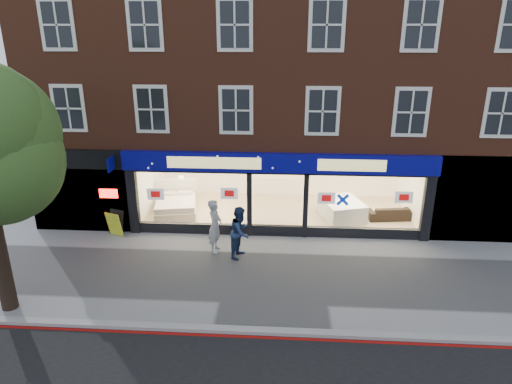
# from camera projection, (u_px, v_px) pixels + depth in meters

# --- Properties ---
(ground) EXTENTS (120.00, 120.00, 0.00)m
(ground) POSITION_uv_depth(u_px,v_px,m) (275.00, 276.00, 14.63)
(ground) COLOR gray
(ground) RESTS_ON ground
(kerb_line) EXTENTS (60.00, 0.10, 0.01)m
(kerb_line) POSITION_uv_depth(u_px,v_px,m) (272.00, 338.00, 11.73)
(kerb_line) COLOR #8C0A07
(kerb_line) RESTS_ON ground
(kerb_stone) EXTENTS (60.00, 0.25, 0.12)m
(kerb_stone) POSITION_uv_depth(u_px,v_px,m) (272.00, 331.00, 11.89)
(kerb_stone) COLOR gray
(kerb_stone) RESTS_ON ground
(showroom_floor) EXTENTS (11.00, 4.50, 0.10)m
(showroom_floor) POSITION_uv_depth(u_px,v_px,m) (278.00, 212.00, 19.54)
(showroom_floor) COLOR tan
(showroom_floor) RESTS_ON ground
(building) EXTENTS (19.00, 8.26, 10.30)m
(building) POSITION_uv_depth(u_px,v_px,m) (281.00, 49.00, 18.86)
(building) COLOR brown
(building) RESTS_ON ground
(display_bed) EXTENTS (2.06, 2.36, 1.18)m
(display_bed) POSITION_uv_depth(u_px,v_px,m) (176.00, 205.00, 19.31)
(display_bed) COLOR beige
(display_bed) RESTS_ON showroom_floor
(bedside_table) EXTENTS (0.55, 0.55, 0.55)m
(bedside_table) POSITION_uv_depth(u_px,v_px,m) (182.00, 194.00, 20.77)
(bedside_table) COLOR brown
(bedside_table) RESTS_ON showroom_floor
(mattress_stack) EXTENTS (1.94, 2.20, 0.74)m
(mattress_stack) POSITION_uv_depth(u_px,v_px,m) (342.00, 209.00, 18.77)
(mattress_stack) COLOR silver
(mattress_stack) RESTS_ON showroom_floor
(sofa) EXTENTS (1.92, 0.96, 0.54)m
(sofa) POSITION_uv_depth(u_px,v_px,m) (390.00, 212.00, 18.68)
(sofa) COLOR black
(sofa) RESTS_ON showroom_floor
(a_board) EXTENTS (0.74, 0.61, 0.98)m
(a_board) POSITION_uv_depth(u_px,v_px,m) (115.00, 223.00, 17.38)
(a_board) COLOR #CDD325
(a_board) RESTS_ON ground
(pedestrian_grey) EXTENTS (0.54, 0.76, 1.94)m
(pedestrian_grey) POSITION_uv_depth(u_px,v_px,m) (215.00, 226.00, 15.97)
(pedestrian_grey) COLOR #9B9DA2
(pedestrian_grey) RESTS_ON ground
(pedestrian_blue) EXTENTS (0.93, 1.06, 1.84)m
(pedestrian_blue) POSITION_uv_depth(u_px,v_px,m) (240.00, 232.00, 15.62)
(pedestrian_blue) COLOR navy
(pedestrian_blue) RESTS_ON ground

